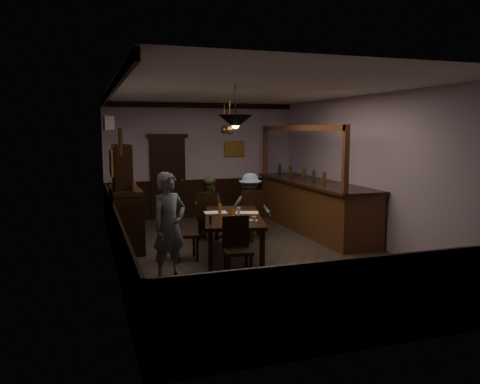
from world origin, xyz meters
name	(u,v)px	position (x,y,z in m)	size (l,w,h in m)	color
room	(253,174)	(0.00, 0.00, 1.50)	(5.01, 8.01, 3.01)	#2D2621
dining_table	(233,219)	(-0.39, -0.01, 0.69)	(1.52, 2.38, 0.75)	black
chair_far_left	(208,214)	(-0.52, 1.33, 0.56)	(0.57, 0.57, 1.02)	black
chair_far_right	(252,212)	(0.37, 1.10, 0.58)	(0.54, 0.54, 1.06)	black
chair_near	(237,245)	(-0.73, -1.29, 0.53)	(0.47, 0.47, 0.97)	black
chair_side	(181,231)	(-1.35, 0.01, 0.53)	(0.44, 0.44, 0.97)	black
person_standing	(169,226)	(-1.72, -0.96, 0.83)	(0.61, 0.40, 1.66)	slate
person_seated_left	(208,207)	(-0.44, 1.60, 0.66)	(0.64, 0.50, 1.31)	#4E5231
person_seated_right	(250,205)	(0.43, 1.37, 0.69)	(0.89, 0.51, 1.38)	slate
newspaper_left	(215,212)	(-0.62, 0.38, 0.75)	(0.42, 0.30, 0.01)	silver
newspaper_right	(247,213)	(-0.05, 0.18, 0.75)	(0.42, 0.30, 0.01)	silver
napkin	(231,218)	(-0.51, -0.24, 0.75)	(0.15, 0.15, 0.00)	#F5C25A
saucer	(253,220)	(-0.20, -0.58, 0.76)	(0.15, 0.15, 0.01)	white
coffee_cup	(254,218)	(-0.21, -0.64, 0.80)	(0.08, 0.08, 0.07)	white
pastry_plate	(233,221)	(-0.56, -0.56, 0.76)	(0.22, 0.22, 0.01)	white
pastry_ring_a	(230,219)	(-0.59, -0.48, 0.79)	(0.13, 0.13, 0.04)	#C68C47
pastry_ring_b	(234,219)	(-0.54, -0.51, 0.79)	(0.13, 0.13, 0.04)	#C68C47
soda_can	(234,213)	(-0.40, -0.10, 0.81)	(0.07, 0.07, 0.12)	#FBA015
beer_glass	(220,209)	(-0.60, 0.14, 0.85)	(0.06, 0.06, 0.20)	#BF721E
water_glass	(239,211)	(-0.29, -0.02, 0.82)	(0.06, 0.06, 0.15)	silver
pepper_mill	(210,220)	(-0.98, -0.62, 0.82)	(0.04, 0.04, 0.14)	black
sideboard	(125,207)	(-2.21, 1.19, 0.81)	(0.55, 1.53, 2.02)	black
bar_counter	(313,205)	(1.99, 1.47, 0.61)	(1.00, 4.28, 2.40)	#492B13
door_back	(168,179)	(-0.90, 3.95, 1.05)	(0.90, 0.06, 2.10)	black
ac_unit	(109,123)	(-2.38, 2.90, 2.45)	(0.20, 0.85, 0.30)	white
picture_left_small	(120,141)	(-2.46, -1.60, 2.15)	(0.04, 0.28, 0.36)	olive
picture_left_large	(111,163)	(-2.46, 0.80, 1.70)	(0.04, 0.62, 0.48)	olive
picture_back	(234,149)	(0.90, 3.96, 1.80)	(0.55, 0.04, 0.42)	olive
pendant_iron	(235,122)	(-0.59, -0.79, 2.43)	(0.56, 0.56, 0.68)	black
pendant_brass_mid	(230,130)	(0.10, 1.77, 2.30)	(0.20, 0.20, 0.81)	#BF8C3F
pendant_brass_far	(224,130)	(0.30, 2.85, 2.30)	(0.20, 0.20, 0.81)	#BF8C3F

